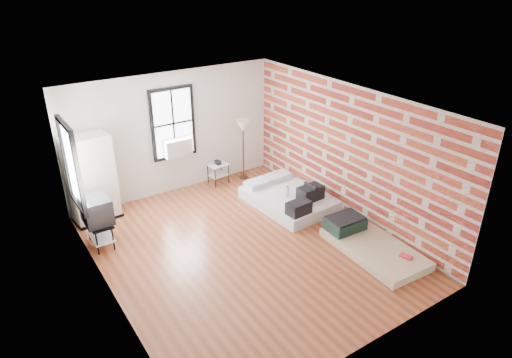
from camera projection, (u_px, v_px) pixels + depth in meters
ground at (245, 248)px, 8.66m from camera, size 6.00×6.00×0.00m
room_shell at (244, 155)px, 8.30m from camera, size 5.02×6.02×2.80m
mattress_main at (290, 198)px, 10.13m from camera, size 1.54×2.02×0.62m
mattress_bare at (367, 242)px, 8.62m from camera, size 1.13×2.02×0.43m
wardrobe at (91, 179)px, 9.26m from camera, size 0.99×0.64×1.85m
side_table at (218, 168)px, 11.01m from camera, size 0.49×0.41×0.60m
floor_lamp at (243, 129)px, 10.92m from camera, size 0.32×0.32×1.51m
tv_stand at (97, 212)px, 8.46m from camera, size 0.51×0.71×1.00m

